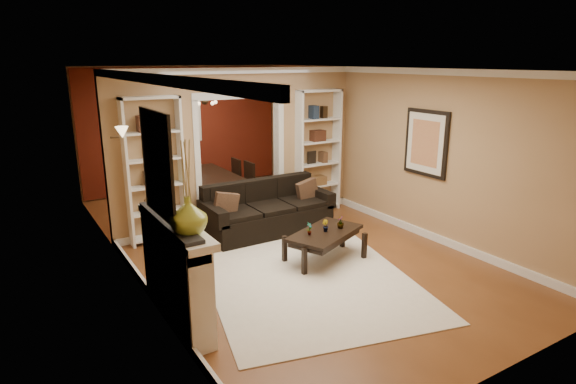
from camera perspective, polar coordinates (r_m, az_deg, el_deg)
floor at (r=7.77m, az=-1.65°, el=-5.91°), size 8.00×8.00×0.00m
ceiling at (r=7.24m, az=-1.82°, el=14.41°), size 8.00×8.00×0.00m
wall_back at (r=10.99m, az=-12.30°, el=7.38°), size 8.00×0.00×8.00m
wall_front at (r=4.51m, az=24.66°, el=-5.21°), size 8.00×0.00×8.00m
wall_left at (r=6.59m, az=-18.95°, el=1.61°), size 0.00×8.00×8.00m
wall_right at (r=8.71m, az=11.26°, el=5.38°), size 0.00×8.00×8.00m
partition_wall at (r=8.43m, az=-5.83°, el=5.27°), size 4.50×0.15×2.70m
red_back_panel at (r=10.96m, az=-12.24°, el=7.20°), size 4.44×0.04×2.64m
dining_window at (r=10.90m, az=-12.23°, el=8.38°), size 0.78×0.03×0.98m
area_rug at (r=6.67m, az=1.87°, el=-9.60°), size 3.39×4.15×0.01m
sofa at (r=8.07m, az=-2.37°, el=-1.90°), size 2.18×0.94×0.85m
pillow_left at (r=7.67m, az=-7.35°, el=-1.56°), size 0.38×0.14×0.37m
pillow_right at (r=8.39m, az=2.28°, el=0.06°), size 0.38×0.12×0.38m
coffee_table at (r=7.03m, az=4.38°, el=-6.38°), size 1.33×1.05×0.44m
plant_left at (r=6.77m, az=2.56°, el=-4.37°), size 0.12×0.11×0.19m
plant_center at (r=6.92m, az=4.44°, el=-4.01°), size 0.09×0.10×0.17m
plant_right at (r=7.08m, az=6.24°, el=-3.56°), size 0.14×0.14×0.18m
bookshelf_left at (r=7.77m, az=-15.56°, el=2.40°), size 0.90×0.30×2.30m
bookshelf_right at (r=9.10m, az=3.52°, el=4.79°), size 0.90×0.30×2.30m
fireplace at (r=5.49m, az=-12.95°, el=-9.17°), size 0.32×1.70×1.16m
vase at (r=4.81m, az=-11.73°, el=-2.78°), size 0.48×0.48×0.39m
mirror at (r=5.07m, az=-15.27°, el=3.16°), size 0.03×0.95×1.10m
wall_sconce at (r=7.05m, az=-19.53°, el=6.41°), size 0.18×0.18×0.22m
framed_art at (r=7.95m, az=16.01°, el=5.60°), size 0.04×0.85×1.05m
dining_table at (r=9.87m, az=-9.37°, el=0.45°), size 1.76×0.98×0.62m
dining_chair_nw at (r=9.39m, az=-11.78°, el=0.03°), size 0.38×0.38×0.77m
dining_chair_ne at (r=9.79m, az=-5.75°, el=1.15°), size 0.47×0.47×0.84m
dining_chair_sw at (r=9.93m, az=-12.99°, el=1.08°), size 0.48×0.48×0.86m
dining_chair_se at (r=10.33m, az=-7.21°, el=1.75°), size 0.49×0.49×0.81m
chandelier at (r=9.71m, az=-9.89°, el=10.45°), size 0.50×0.50×0.30m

